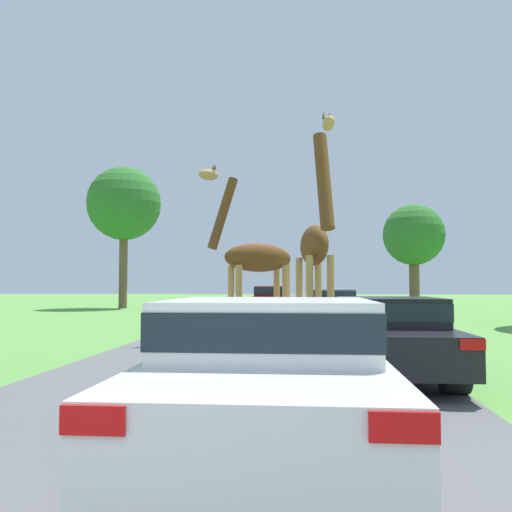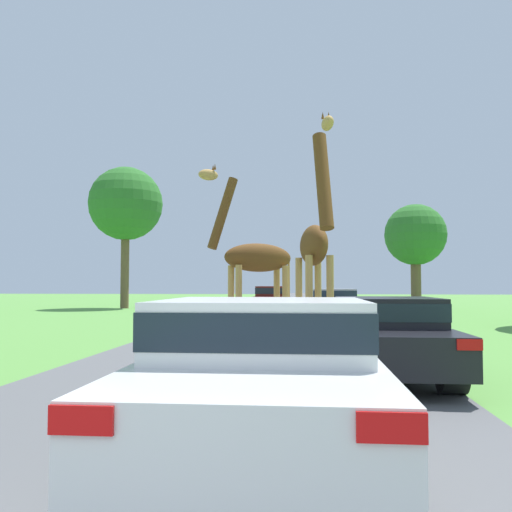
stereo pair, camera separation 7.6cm
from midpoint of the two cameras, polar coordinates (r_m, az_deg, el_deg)
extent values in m
cube|color=#5B5B5E|center=(30.75, 3.17, -5.80)|extent=(6.73, 120.00, 0.00)
cylinder|color=tan|center=(14.61, -1.69, -4.95)|extent=(0.18, 0.18, 2.05)
cylinder|color=#2D2319|center=(14.67, -1.70, -8.73)|extent=(0.23, 0.23, 0.11)
cylinder|color=tan|center=(15.06, -2.50, -4.88)|extent=(0.18, 0.18, 2.05)
cylinder|color=#2D2319|center=(15.12, -2.50, -8.56)|extent=(0.23, 0.23, 0.11)
cylinder|color=tan|center=(15.27, 3.26, -4.85)|extent=(0.18, 0.18, 2.05)
cylinder|color=#2D2319|center=(15.33, 3.27, -8.48)|extent=(0.23, 0.23, 0.11)
cylinder|color=tan|center=(15.71, 2.34, -4.80)|extent=(0.18, 0.18, 2.05)
cylinder|color=#2D2319|center=(15.77, 2.35, -8.33)|extent=(0.23, 0.23, 0.11)
ellipsoid|color=brown|center=(15.16, 0.40, -0.17)|extent=(2.07, 1.59, 0.80)
cylinder|color=brown|center=(14.80, -3.38, 4.53)|extent=(0.88, 0.68, 2.02)
ellipsoid|color=tan|center=(14.81, -4.90, 8.51)|extent=(0.60, 0.50, 0.30)
cylinder|color=tan|center=(15.61, 3.61, -2.32)|extent=(0.06, 0.06, 1.13)
cone|color=brown|center=(14.86, -4.19, 9.38)|extent=(0.07, 0.07, 0.16)
cone|color=brown|center=(14.98, -4.39, 9.28)|extent=(0.07, 0.07, 0.16)
cylinder|color=tan|center=(12.57, 8.00, -4.91)|extent=(0.17, 0.17, 2.19)
cylinder|color=#2D2319|center=(12.65, 8.03, -9.65)|extent=(0.22, 0.22, 0.10)
cylinder|color=tan|center=(12.46, 5.79, -4.94)|extent=(0.17, 0.17, 2.19)
cylinder|color=#2D2319|center=(12.54, 5.82, -9.72)|extent=(0.22, 0.22, 0.10)
cylinder|color=tan|center=(13.82, 6.72, -4.74)|extent=(0.17, 0.17, 2.19)
cylinder|color=#2D2319|center=(13.89, 6.74, -9.05)|extent=(0.22, 0.22, 0.10)
cylinder|color=tan|center=(13.72, 4.70, -4.76)|extent=(0.17, 0.17, 2.19)
cylinder|color=#2D2319|center=(13.80, 4.72, -9.10)|extent=(0.22, 0.22, 0.10)
ellipsoid|color=brown|center=(13.17, 6.24, 1.12)|extent=(0.92, 1.92, 0.98)
cylinder|color=brown|center=(12.32, 7.24, 7.89)|extent=(0.50, 1.06, 2.32)
ellipsoid|color=tan|center=(12.15, 7.72, 13.67)|extent=(0.34, 0.60, 0.30)
cylinder|color=tan|center=(13.99, 5.51, -1.60)|extent=(0.06, 0.06, 1.21)
cone|color=brown|center=(12.39, 7.83, 14.45)|extent=(0.07, 0.07, 0.16)
cone|color=brown|center=(12.36, 7.22, 14.49)|extent=(0.07, 0.07, 0.16)
cube|color=silver|center=(4.89, 1.25, -14.02)|extent=(1.94, 4.01, 0.64)
cube|color=silver|center=(4.81, 1.24, -7.46)|extent=(1.75, 1.80, 0.48)
cube|color=#19232D|center=(4.81, 1.24, -7.18)|extent=(1.77, 1.82, 0.29)
cube|color=red|center=(3.08, -17.23, -16.18)|extent=(0.35, 0.03, 0.15)
cube|color=red|center=(2.90, 14.85, -17.07)|extent=(0.35, 0.03, 0.15)
cylinder|color=black|center=(6.21, -5.32, -14.18)|extent=(0.39, 0.64, 0.64)
cylinder|color=black|center=(6.13, 9.59, -14.31)|extent=(0.39, 0.64, 0.64)
cylinder|color=black|center=(3.94, -12.23, -20.77)|extent=(0.39, 0.64, 0.64)
cylinder|color=black|center=(3.81, 12.48, -21.43)|extent=(0.39, 0.64, 0.64)
cube|color=black|center=(9.19, 13.89, -8.88)|extent=(1.75, 4.04, 0.57)
cube|color=black|center=(9.15, 13.85, -5.69)|extent=(1.57, 1.82, 0.45)
cube|color=#19232D|center=(9.15, 13.84, -5.55)|extent=(1.59, 1.84, 0.27)
cube|color=red|center=(7.08, 10.54, -9.06)|extent=(0.31, 0.03, 0.14)
cube|color=red|center=(7.34, 21.86, -8.67)|extent=(0.31, 0.03, 0.14)
cylinder|color=black|center=(10.34, 9.00, -9.58)|extent=(0.35, 0.66, 0.66)
cylinder|color=black|center=(10.52, 16.72, -9.38)|extent=(0.35, 0.66, 0.66)
cylinder|color=black|center=(7.94, 10.15, -11.60)|extent=(0.35, 0.66, 0.66)
cylinder|color=black|center=(8.18, 20.14, -11.21)|extent=(0.35, 0.66, 0.66)
cube|color=gray|center=(22.43, 8.30, -5.30)|extent=(1.86, 4.43, 0.61)
cube|color=gray|center=(22.41, 8.29, -3.98)|extent=(1.68, 1.99, 0.42)
cube|color=#19232D|center=(22.41, 8.29, -3.93)|extent=(1.70, 2.01, 0.25)
cube|color=red|center=(20.17, 6.45, -4.96)|extent=(0.34, 0.03, 0.15)
cube|color=red|center=(20.26, 10.79, -4.92)|extent=(0.34, 0.03, 0.15)
cylinder|color=black|center=(23.74, 6.33, -5.78)|extent=(0.37, 0.71, 0.71)
cylinder|color=black|center=(23.82, 9.94, -5.75)|extent=(0.37, 0.71, 0.71)
cylinder|color=black|center=(21.09, 6.46, -6.14)|extent=(0.37, 0.71, 0.71)
cylinder|color=black|center=(21.17, 10.52, -6.10)|extent=(0.37, 0.71, 0.71)
cube|color=#561914|center=(28.99, 1.77, -4.83)|extent=(1.78, 4.67, 0.60)
cube|color=#561914|center=(28.98, 1.77, -3.72)|extent=(1.60, 2.10, 0.52)
cube|color=#19232D|center=(28.97, 1.77, -3.67)|extent=(1.62, 2.12, 0.31)
cube|color=red|center=(26.70, -0.11, -4.54)|extent=(0.32, 0.03, 0.14)
cube|color=red|center=(26.60, 3.03, -4.54)|extent=(0.32, 0.03, 0.14)
cylinder|color=black|center=(30.45, 0.59, -5.21)|extent=(0.36, 0.66, 0.66)
cylinder|color=black|center=(30.36, 3.28, -5.22)|extent=(0.36, 0.66, 0.66)
cylinder|color=black|center=(27.66, 0.11, -5.44)|extent=(0.36, 0.66, 0.66)
cylinder|color=black|center=(27.56, 3.08, -5.45)|extent=(0.36, 0.66, 0.66)
cylinder|color=brown|center=(35.14, -13.57, -0.53)|extent=(0.52, 0.52, 5.93)
sphere|color=#2D7028|center=(35.48, -13.50, 5.38)|extent=(4.65, 4.65, 4.65)
cylinder|color=brown|center=(33.60, 16.55, -2.10)|extent=(0.60, 0.60, 3.93)
sphere|color=#2D7028|center=(33.72, 16.48, 2.17)|extent=(3.65, 3.65, 3.65)
camera|label=1|loc=(0.04, -89.86, -0.01)|focal=38.00mm
camera|label=2|loc=(0.04, 90.14, 0.01)|focal=38.00mm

